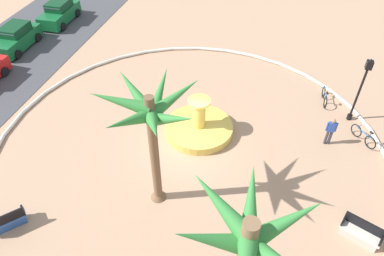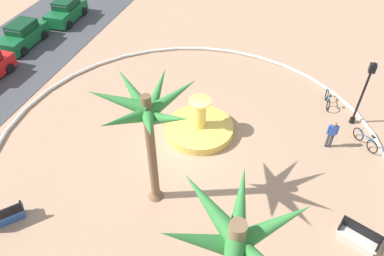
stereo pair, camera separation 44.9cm
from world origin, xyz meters
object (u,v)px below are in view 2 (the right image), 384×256
at_px(bicycle_by_lamppost, 328,100).
at_px(parked_car_rightmost, 66,11).
at_px(palm_tree_near_fountain, 147,117).
at_px(bench_east, 357,239).
at_px(lamppost, 364,89).
at_px(bicycle_red_frame, 365,140).
at_px(parked_car_third, 22,35).
at_px(bench_west, 5,217).
at_px(person_cyclist_helmet, 332,133).
at_px(fountain, 199,128).
at_px(palm_tree_by_curb, 233,255).

height_order(bicycle_by_lamppost, parked_car_rightmost, parked_car_rightmost).
xyz_separation_m(palm_tree_near_fountain, bench_east, (0.22, -8.59, -4.36)).
xyz_separation_m(lamppost, bicycle_red_frame, (-1.73, -0.56, -1.92)).
bearing_deg(parked_car_third, bench_west, -146.47).
height_order(bench_east, parked_car_third, parked_car_third).
distance_m(lamppost, person_cyclist_helmet, 3.00).
xyz_separation_m(person_cyclist_helmet, parked_car_rightmost, (8.74, 20.69, -0.16)).
bearing_deg(lamppost, palm_tree_near_fountain, 133.17).
distance_m(fountain, person_cyclist_helmet, 6.75).
xyz_separation_m(bench_west, parked_car_rightmost, (17.54, 7.83, 0.43)).
relative_size(bench_east, bicycle_red_frame, 1.23).
relative_size(bicycle_red_frame, parked_car_rightmost, 0.33).
bearing_deg(parked_car_third, palm_tree_near_fountain, -124.85).
bearing_deg(palm_tree_by_curb, bench_east, -42.63).
height_order(fountain, bicycle_red_frame, fountain).
distance_m(bench_west, person_cyclist_helmet, 15.59).
distance_m(parked_car_third, parked_car_rightmost, 4.57).
height_order(bicycle_red_frame, bicycle_by_lamppost, same).
bearing_deg(palm_tree_by_curb, parked_car_third, 51.95).
relative_size(bench_east, bicycle_by_lamppost, 0.97).
relative_size(palm_tree_near_fountain, palm_tree_by_curb, 0.90).
xyz_separation_m(palm_tree_near_fountain, person_cyclist_helmet, (5.63, -7.32, -3.77)).
distance_m(bench_west, parked_car_third, 15.65).
bearing_deg(bench_east, lamppost, 0.39).
relative_size(bicycle_red_frame, person_cyclist_helmet, 0.81).
bearing_deg(lamppost, person_cyclist_helmet, 152.85).
distance_m(fountain, parked_car_third, 15.72).
bearing_deg(fountain, lamppost, -67.31).
xyz_separation_m(bench_east, lamppost, (7.79, 0.05, 1.95)).
height_order(fountain, bench_east, fountain).
bearing_deg(lamppost, bench_west, 128.44).
distance_m(bicycle_by_lamppost, person_cyclist_helmet, 3.64).
relative_size(palm_tree_by_curb, person_cyclist_helmet, 3.96).
xyz_separation_m(fountain, person_cyclist_helmet, (0.91, -6.66, 0.63)).
bearing_deg(bench_west, palm_tree_near_fountain, -60.27).
bearing_deg(parked_car_third, parked_car_rightmost, -10.17).
bearing_deg(parked_car_third, palm_tree_by_curb, -128.05).
height_order(palm_tree_near_fountain, palm_tree_by_curb, palm_tree_by_curb).
bearing_deg(palm_tree_by_curb, bench_west, 82.04).
bearing_deg(fountain, bicycle_by_lamppost, -55.14).
bearing_deg(parked_car_third, bicycle_by_lamppost, -91.76).
bearing_deg(bicycle_red_frame, lamppost, 17.82).
distance_m(bench_east, bicycle_by_lamppost, 9.12).
bearing_deg(bench_east, bench_west, 103.46).
distance_m(bicycle_red_frame, bicycle_by_lamppost, 3.54).
bearing_deg(bicycle_red_frame, bench_west, 122.83).
distance_m(lamppost, parked_car_third, 22.85).
bearing_deg(bench_east, palm_tree_near_fountain, 91.45).
relative_size(palm_tree_by_curb, bicycle_red_frame, 4.88).
distance_m(lamppost, bicycle_red_frame, 2.64).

